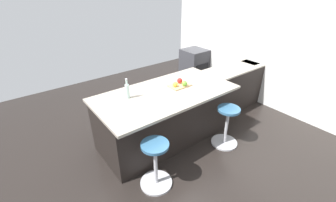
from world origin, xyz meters
TOP-DOWN VIEW (x-y plane):
  - ground_plane at (0.00, 0.00)m, footprint 6.86×6.86m
  - interior_partition_left at (-2.64, 0.00)m, footprint 0.12×5.16m
  - sink_cabinet at (-2.29, -0.13)m, footprint 2.38×0.60m
  - oven_range at (-2.29, -1.67)m, footprint 0.60×0.61m
  - kitchen_island at (-0.09, -0.08)m, footprint 2.25×1.15m
  - stool_by_window at (-0.80, 0.68)m, footprint 0.44×0.44m
  - stool_middle at (0.62, 0.68)m, footprint 0.44×0.44m
  - cutting_board at (-0.41, -0.08)m, footprint 0.36×0.24m
  - apple_green at (-0.45, -0.00)m, footprint 0.09×0.09m
  - apple_red at (-0.46, -0.14)m, footprint 0.09×0.09m
  - apple_yellow at (-0.31, -0.07)m, footprint 0.08×0.08m
  - water_bottle at (0.48, -0.22)m, footprint 0.06×0.06m

SIDE VIEW (x-z plane):
  - ground_plane at x=0.00m, z-range 0.00..0.00m
  - stool_by_window at x=-0.80m, z-range -0.02..0.68m
  - stool_middle at x=0.62m, z-range -0.02..0.68m
  - oven_range at x=-2.29m, z-range 0.00..0.86m
  - sink_cabinet at x=-2.29m, z-range -0.13..1.04m
  - kitchen_island at x=-0.09m, z-range 0.00..0.92m
  - cutting_board at x=-0.41m, z-range 0.92..0.94m
  - apple_yellow at x=-0.31m, z-range 0.94..1.02m
  - apple_green at x=-0.45m, z-range 0.94..1.03m
  - apple_red at x=-0.46m, z-range 0.94..1.03m
  - water_bottle at x=0.48m, z-range 0.88..1.20m
  - interior_partition_left at x=-2.64m, z-range 0.00..2.85m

